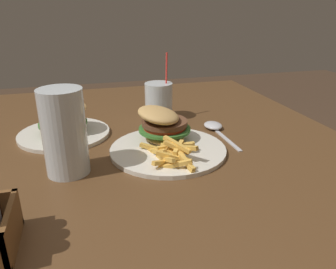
# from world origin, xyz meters

# --- Properties ---
(dining_table) EXTENTS (1.41, 1.29, 0.73)m
(dining_table) POSITION_xyz_m (0.00, 0.00, 0.65)
(dining_table) COLOR brown
(dining_table) RESTS_ON ground_plane
(meal_plate_near) EXTENTS (0.28, 0.28, 0.10)m
(meal_plate_near) POSITION_xyz_m (0.06, -0.16, 0.76)
(meal_plate_near) COLOR silver
(meal_plate_near) RESTS_ON dining_table
(beer_glass) EXTENTS (0.09, 0.09, 0.18)m
(beer_glass) POSITION_xyz_m (-0.01, 0.07, 0.81)
(beer_glass) COLOR silver
(beer_glass) RESTS_ON dining_table
(juice_glass) EXTENTS (0.08, 0.08, 0.20)m
(juice_glass) POSITION_xyz_m (0.28, -0.19, 0.78)
(juice_glass) COLOR silver
(juice_glass) RESTS_ON dining_table
(spoon) EXTENTS (0.20, 0.05, 0.02)m
(spoon) POSITION_xyz_m (0.14, -0.32, 0.74)
(spoon) COLOR silver
(spoon) RESTS_ON dining_table
(meal_plate_far) EXTENTS (0.24, 0.24, 0.09)m
(meal_plate_far) POSITION_xyz_m (0.21, 0.08, 0.76)
(meal_plate_far) COLOR silver
(meal_plate_far) RESTS_ON dining_table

